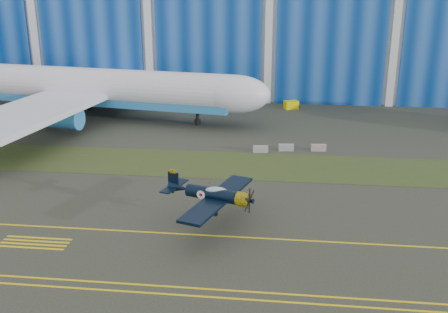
# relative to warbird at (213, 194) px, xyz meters

# --- Properties ---
(ground) EXTENTS (260.00, 260.00, 0.00)m
(ground) POSITION_rel_warbird_xyz_m (3.05, 3.07, -3.21)
(ground) COLOR #37392E
(ground) RESTS_ON ground
(grass_median) EXTENTS (260.00, 10.00, 0.02)m
(grass_median) POSITION_rel_warbird_xyz_m (3.05, 17.07, -3.19)
(grass_median) COLOR #475128
(grass_median) RESTS_ON ground
(hangar) EXTENTS (220.00, 45.70, 30.00)m
(hangar) POSITION_rel_warbird_xyz_m (3.05, 74.86, 11.75)
(hangar) COLOR silver
(hangar) RESTS_ON ground
(taxiway_centreline) EXTENTS (200.00, 0.20, 0.02)m
(taxiway_centreline) POSITION_rel_warbird_xyz_m (3.05, -1.93, -3.20)
(taxiway_centreline) COLOR yellow
(taxiway_centreline) RESTS_ON ground
(edge_line_near) EXTENTS (80.00, 0.20, 0.02)m
(edge_line_near) POSITION_rel_warbird_xyz_m (3.05, -11.43, -3.20)
(edge_line_near) COLOR yellow
(edge_line_near) RESTS_ON ground
(edge_line_far) EXTENTS (80.00, 0.20, 0.02)m
(edge_line_far) POSITION_rel_warbird_xyz_m (3.05, -10.43, -3.20)
(edge_line_far) COLOR yellow
(edge_line_far) RESTS_ON ground
(hold_short_ladder) EXTENTS (6.00, 2.40, 0.02)m
(hold_short_ladder) POSITION_rel_warbird_xyz_m (-14.95, -5.03, -3.20)
(hold_short_ladder) COLOR yellow
(hold_short_ladder) RESTS_ON ground
(warbird) EXTENTS (12.66, 13.95, 3.44)m
(warbird) POSITION_rel_warbird_xyz_m (0.00, 0.00, 0.00)
(warbird) COLOR black
(warbird) RESTS_ON ground
(jetliner) EXTENTS (74.87, 66.40, 23.33)m
(jetliner) POSITION_rel_warbird_xyz_m (-25.51, 38.07, 8.46)
(jetliner) COLOR silver
(jetliner) RESTS_ON ground
(shipping_container) EXTENTS (6.56, 2.66, 2.84)m
(shipping_container) POSITION_rel_warbird_xyz_m (-11.21, 50.78, -1.79)
(shipping_container) COLOR white
(shipping_container) RESTS_ON ground
(tug) EXTENTS (2.75, 2.29, 1.38)m
(tug) POSITION_rel_warbird_xyz_m (7.47, 48.20, -2.52)
(tug) COLOR #EFD900
(tug) RESTS_ON ground
(barrier_a) EXTENTS (2.06, 0.83, 0.90)m
(barrier_a) POSITION_rel_warbird_xyz_m (3.30, 22.52, -2.76)
(barrier_a) COLOR gray
(barrier_a) RESTS_ON ground
(barrier_b) EXTENTS (2.06, 0.84, 0.90)m
(barrier_b) POSITION_rel_warbird_xyz_m (6.67, 23.65, -2.76)
(barrier_b) COLOR gray
(barrier_b) RESTS_ON ground
(barrier_c) EXTENTS (2.04, 0.75, 0.90)m
(barrier_c) POSITION_rel_warbird_xyz_m (10.98, 24.04, -2.76)
(barrier_c) COLOR gray
(barrier_c) RESTS_ON ground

